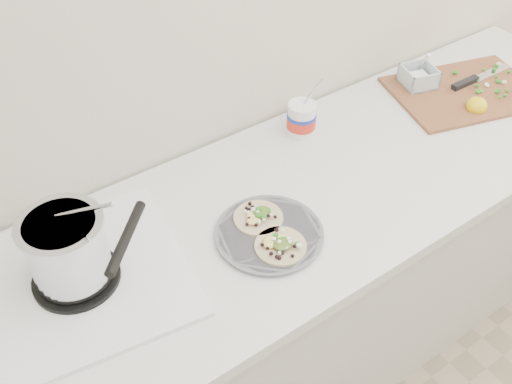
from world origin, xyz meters
TOP-DOWN VIEW (x-y plane):
  - counter at (0.00, 1.43)m, footprint 2.44×0.66m
  - stove at (-0.64, 1.47)m, footprint 0.55×0.52m
  - taco_plate at (-0.19, 1.33)m, footprint 0.28×0.28m
  - tub at (0.15, 1.63)m, footprint 0.09×0.09m
  - cutboard at (0.73, 1.50)m, footprint 0.55×0.45m

SIDE VIEW (x-z plane):
  - counter at x=0.00m, z-range 0.00..0.90m
  - taco_plate at x=-0.19m, z-range 0.90..0.94m
  - cutboard at x=0.73m, z-range 0.88..0.96m
  - tub at x=0.15m, z-range 0.86..1.06m
  - stove at x=-0.64m, z-range 0.86..1.10m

